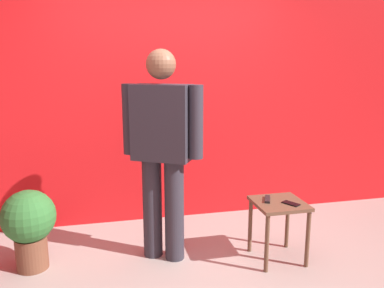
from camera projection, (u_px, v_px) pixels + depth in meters
name	position (u px, v px, depth m)	size (l,w,h in m)	color
back_wall_red	(165.00, 69.00, 4.07)	(6.33, 0.12, 3.29)	red
standing_person	(162.00, 146.00, 3.25)	(0.68, 0.46, 1.82)	#2D2D38
side_table	(279.00, 213.00, 3.32)	(0.43, 0.43, 0.53)	brown
cell_phone	(291.00, 203.00, 3.25)	(0.07, 0.14, 0.01)	black
tv_remote	(267.00, 199.00, 3.34)	(0.04, 0.17, 0.02)	black
potted_plant	(29.00, 223.00, 3.17)	(0.44, 0.44, 0.69)	brown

